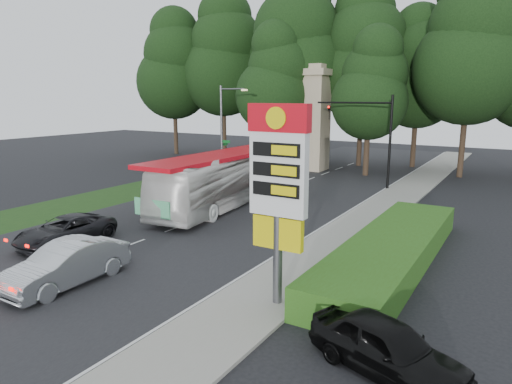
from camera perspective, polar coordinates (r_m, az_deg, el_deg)
The scene contains 22 objects.
ground at distance 20.69m, azimuth -23.61°, elevation -9.14°, with size 120.00×120.00×0.00m, color black.
road_surface at distance 28.88m, azimuth -3.98°, elevation -2.32°, with size 14.00×80.00×0.02m, color black.
sidewalk_right at distance 25.13m, azimuth 12.18°, elevation -4.61°, with size 3.00×80.00×0.12m, color gray.
grass_verge_left at distance 39.26m, azimuth -10.36°, elevation 1.29°, with size 5.00×50.00×0.02m, color #193814.
hedge at distance 20.51m, azimuth 16.55°, elevation -7.03°, with size 3.00×14.00×1.20m, color #2C5316.
gas_station_pylon at distance 14.87m, azimuth 2.82°, elevation 1.72°, with size 2.10×0.45×6.85m.
traffic_signal_mast at distance 36.51m, azimuth 14.48°, elevation 7.72°, with size 6.10×0.35×7.20m.
streetlight_signs at distance 40.30m, azimuth -4.08°, elevation 8.08°, with size 2.75×0.98×8.00m.
monument at distance 44.78m, azimuth 7.22°, elevation 9.24°, with size 3.00×3.00×10.05m.
tree_far_west at distance 58.25m, azimuth -10.29°, elevation 15.22°, with size 8.96×8.96×17.60m.
tree_west_mid at distance 56.21m, azimuth -4.12°, elevation 16.52°, with size 9.80×9.80×19.25m.
tree_west_near at distance 54.64m, azimuth 2.50°, elevation 14.92°, with size 8.40×8.40×16.50m.
tree_center_left at distance 48.97m, azimuth 5.57°, elevation 17.60°, with size 10.08×10.08×19.80m.
tree_center_right at distance 48.49m, azimuth 13.29°, elevation 16.21°, with size 9.24×9.24×18.15m.
tree_east_near at distance 49.04m, azimuth 19.69°, elevation 14.23°, with size 8.12×8.12×15.95m.
tree_east_mid at distance 44.42m, azimuth 25.33°, elevation 16.29°, with size 9.52×9.52×18.70m.
tree_monument_left at distance 45.65m, azimuth 2.08°, elevation 13.86°, with size 7.28×7.28×14.30m.
tree_monument_right at distance 42.34m, azimuth 14.03°, elevation 12.78°, with size 6.72×6.72×13.20m.
transit_bus at distance 29.35m, azimuth -4.66°, elevation 1.35°, with size 2.92×12.47×3.47m, color white.
sedan_silver at distance 18.94m, azimuth -22.60°, elevation -8.35°, with size 1.73×4.97×1.64m, color #B6B9BE.
suv_charcoal at distance 24.07m, azimuth -22.72°, elevation -4.47°, with size 2.26×4.89×1.36m, color black.
parked_car_black at distance 12.85m, azimuth 16.05°, elevation -18.12°, with size 1.73×4.31×1.47m, color black.
Camera 1 is at (16.10, -10.91, 7.05)m, focal length 32.00 mm.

